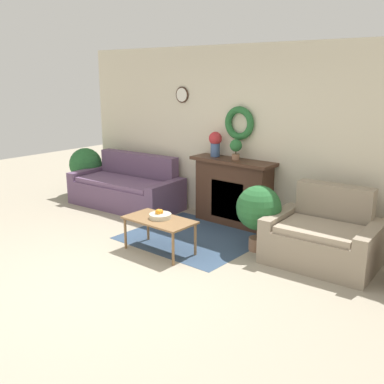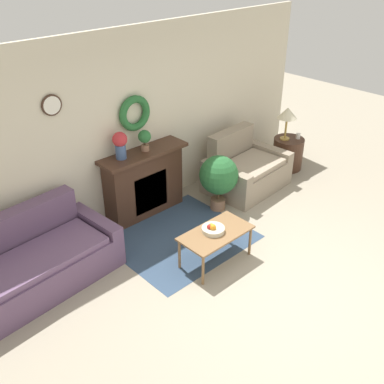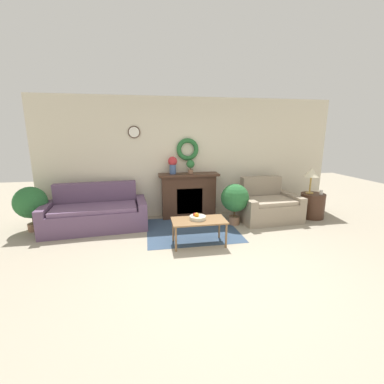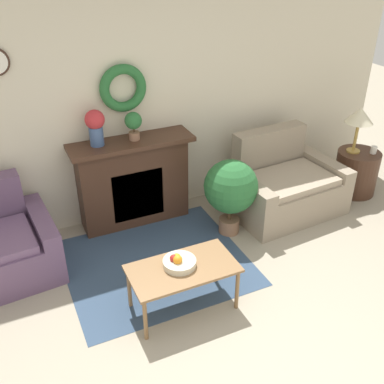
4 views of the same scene
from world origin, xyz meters
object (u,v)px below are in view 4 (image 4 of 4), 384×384
Objects in this scene: loveseat_right at (282,185)px; coffee_table at (183,272)px; vase_on_mantel_left at (95,125)px; mug at (374,150)px; side_table_by_loveseat at (356,172)px; fireplace at (133,181)px; potted_plant_floor_by_loveseat at (231,188)px; table_lamp at (360,117)px; potted_plant_on_mantel at (133,123)px; fruit_bowl at (179,262)px.

loveseat_right is 1.45× the size of coffee_table.
loveseat_right is 2.32m from vase_on_mantel_left.
coffee_table is 3.14m from mug.
vase_on_mantel_left reaches higher than side_table_by_loveseat.
potted_plant_floor_by_loveseat is (0.88, -0.68, 0.05)m from fireplace.
side_table_by_loveseat is 0.98× the size of table_lamp.
mug is 2.05m from potted_plant_floor_by_loveseat.
loveseat_right reaches higher than potted_plant_floor_by_loveseat.
fireplace is 3.53× the size of vase_on_mantel_left.
vase_on_mantel_left is (-2.06, 0.50, 0.93)m from loveseat_right.
coffee_table is 3.06× the size of potted_plant_on_mantel.
loveseat_right is 2.08m from fruit_bowl.
potted_plant_on_mantel reaches higher than potted_plant_floor_by_loveseat.
fireplace is 0.81m from vase_on_mantel_left.
coffee_table is 1.07× the size of potted_plant_floor_by_loveseat.
loveseat_right is at bearing -16.24° from fireplace.
loveseat_right is 2.08m from coffee_table.
table_lamp is at bearing 141.84° from mug.
side_table_by_loveseat is at bearing 3.73° from potted_plant_floor_by_loveseat.
vase_on_mantel_left is (-3.29, 0.66, 0.63)m from mug.
fireplace is 4.68× the size of fruit_bowl.
fireplace is at bearing 159.79° from loveseat_right.
fireplace is 3.00m from mug.
potted_plant_floor_by_loveseat is (-1.86, -0.18, -0.47)m from table_lamp.
fireplace is 1.79m from loveseat_right.
potted_plant_on_mantel reaches higher than fireplace.
mug reaches higher than side_table_by_loveseat.
mug is (3.02, 0.87, 0.12)m from fruit_bowl.
fireplace is 1.45× the size of coffee_table.
coffee_table is 1.30m from potted_plant_floor_by_loveseat.
side_table_by_loveseat is at bearing 142.13° from mug.
table_lamp is at bearing -10.26° from potted_plant_on_mantel.
coffee_table is (-0.07, -1.56, -0.11)m from fireplace.
side_table_by_loveseat is at bearing -10.07° from vase_on_mantel_left.
side_table_by_loveseat is at bearing -38.66° from table_lamp.
loveseat_right is at bearing 176.94° from side_table_by_loveseat.
fireplace reaches higher than fruit_bowl.
table_lamp is 2.75m from potted_plant_on_mantel.
vase_on_mantel_left reaches higher than coffee_table.
mug is at bearing -11.29° from vase_on_mantel_left.
table_lamp is at bearing 20.53° from coffee_table.
side_table_by_loveseat is 0.75m from table_lamp.
potted_plant_floor_by_loveseat is at bearing -38.61° from potted_plant_on_mantel.
fireplace is 1.11m from potted_plant_floor_by_loveseat.
mug is at bearing 0.89° from potted_plant_floor_by_loveseat.
loveseat_right reaches higher than coffee_table.
loveseat_right is 3.54× the size of vase_on_mantel_left.
coffee_table is 3.05m from side_table_by_loveseat.
loveseat_right is at bearing 172.88° from mug.
fruit_bowl is (-0.02, 0.04, 0.09)m from coffee_table.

